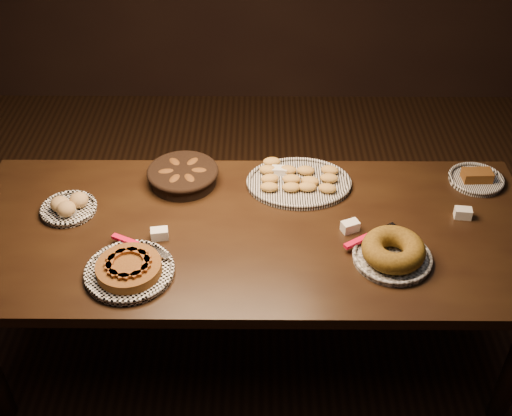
{
  "coord_description": "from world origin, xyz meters",
  "views": [
    {
      "loc": [
        0.03,
        -2.03,
        2.48
      ],
      "look_at": [
        0.02,
        0.05,
        0.82
      ],
      "focal_mm": 45.0,
      "sensor_mm": 36.0,
      "label": 1
    }
  ],
  "objects_px": {
    "apple_tart_plate": "(129,269)",
    "bundt_cake_plate": "(393,252)",
    "buffet_table": "(252,242)",
    "madeleine_platter": "(298,181)"
  },
  "relations": [
    {
      "from": "madeleine_platter",
      "to": "apple_tart_plate",
      "type": "bearing_deg",
      "value": -163.39
    },
    {
      "from": "buffet_table",
      "to": "madeleine_platter",
      "type": "height_order",
      "value": "madeleine_platter"
    },
    {
      "from": "buffet_table",
      "to": "bundt_cake_plate",
      "type": "bearing_deg",
      "value": -18.52
    },
    {
      "from": "apple_tart_plate",
      "to": "bundt_cake_plate",
      "type": "xyz_separation_m",
      "value": [
        1.02,
        0.08,
        0.02
      ]
    },
    {
      "from": "buffet_table",
      "to": "madeleine_platter",
      "type": "xyz_separation_m",
      "value": [
        0.21,
        0.31,
        0.09
      ]
    },
    {
      "from": "buffet_table",
      "to": "madeleine_platter",
      "type": "relative_size",
      "value": 5.09
    },
    {
      "from": "buffet_table",
      "to": "apple_tart_plate",
      "type": "height_order",
      "value": "apple_tart_plate"
    },
    {
      "from": "apple_tart_plate",
      "to": "madeleine_platter",
      "type": "xyz_separation_m",
      "value": [
        0.67,
        0.58,
        -0.0
      ]
    },
    {
      "from": "apple_tart_plate",
      "to": "bundt_cake_plate",
      "type": "distance_m",
      "value": 1.02
    },
    {
      "from": "buffet_table",
      "to": "bundt_cake_plate",
      "type": "xyz_separation_m",
      "value": [
        0.55,
        -0.19,
        0.12
      ]
    }
  ]
}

